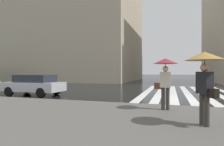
{
  "coord_description": "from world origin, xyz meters",
  "views": [
    {
      "loc": [
        -11.73,
        0.45,
        1.6
      ],
      "look_at": [
        1.64,
        4.6,
        1.53
      ],
      "focal_mm": 30.38,
      "sensor_mm": 36.0,
      "label": 1
    }
  ],
  "objects": [
    {
      "name": "ground_plane",
      "position": [
        0.0,
        0.0,
        0.0
      ],
      "size": [
        220.0,
        220.0,
        0.0
      ],
      "primitive_type": "plane",
      "color": "black"
    },
    {
      "name": "zebra_crossing",
      "position": [
        4.0,
        -0.73,
        0.0
      ],
      "size": [
        13.0,
        6.5,
        0.01
      ],
      "color": "silver",
      "rests_on": "ground_plane"
    },
    {
      "name": "haussmann_block_mid",
      "position": [
        22.45,
        17.79,
        11.5
      ],
      "size": [
        19.9,
        22.09,
        23.49
      ],
      "color": "tan",
      "rests_on": "ground_plane"
    },
    {
      "name": "car_silver",
      "position": [
        -1.0,
        9.37,
        0.76
      ],
      "size": [
        1.85,
        4.1,
        1.41
      ],
      "color": "#B7B7BC",
      "rests_on": "ground_plane"
    },
    {
      "name": "pedestrian_with_floral_umbrella",
      "position": [
        -6.13,
        -0.42,
        1.75
      ],
      "size": [
        1.02,
        1.02,
        2.0
      ],
      "color": "black",
      "rests_on": "sidewalk_pavement"
    },
    {
      "name": "pedestrian_approaching_kerb",
      "position": [
        -4.2,
        0.66,
        1.68
      ],
      "size": [
        0.91,
        0.91,
        1.98
      ],
      "color": "beige",
      "rests_on": "sidewalk_pavement"
    }
  ]
}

